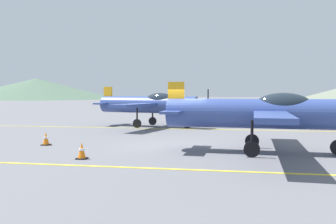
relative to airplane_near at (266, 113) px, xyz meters
The scene contains 8 objects.
ground_plane 4.11m from the airplane_near, 165.61° to the left, with size 400.00×400.00×0.00m, color slate.
apron_line_near 5.45m from the airplane_near, 134.84° to the right, with size 80.00×0.16×0.01m, color yellow.
apron_line_far 9.61m from the airplane_near, 112.85° to the left, with size 80.00×0.16×0.01m, color yellow.
airplane_near is the anchor object (origin of this frame).
airplane_mid 12.08m from the airplane_near, 124.43° to the left, with size 8.22×9.33×2.81m.
traffic_cone_front 7.16m from the airplane_near, 158.88° to the right, with size 0.36×0.36×0.59m.
traffic_cone_side 9.66m from the airplane_near, behind, with size 0.36×0.36×0.59m.
hill_left 138.58m from the airplane_near, 123.52° to the left, with size 61.29×61.29×8.06m, color #4C6651.
Camera 1 is at (2.40, -15.55, 2.35)m, focal length 38.80 mm.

